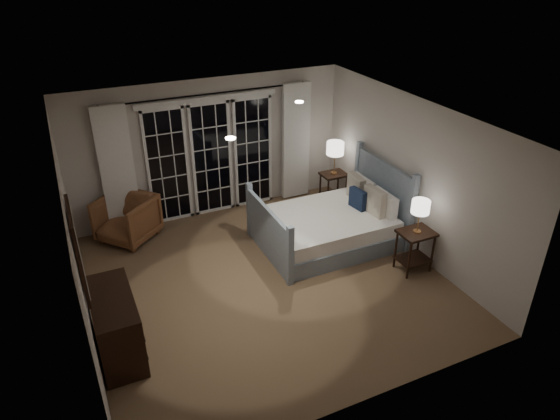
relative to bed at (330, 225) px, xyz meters
name	(u,v)px	position (x,y,z in m)	size (l,w,h in m)	color
floor	(267,281)	(-1.42, -0.57, -0.32)	(5.00, 5.00, 0.00)	brown
ceiling	(264,121)	(-1.42, -0.57, 2.18)	(5.00, 5.00, 0.00)	white
wall_left	(75,248)	(-3.92, -0.57, 0.93)	(0.02, 5.00, 2.50)	beige
wall_right	(411,176)	(1.08, -0.57, 0.93)	(0.02, 5.00, 2.50)	beige
wall_back	(210,148)	(-1.42, 1.93, 0.93)	(5.00, 0.02, 2.50)	beige
wall_front	(366,315)	(-1.42, -3.07, 0.93)	(5.00, 0.02, 2.50)	beige
french_doors	(212,157)	(-1.42, 1.88, 0.77)	(2.50, 0.04, 2.20)	black
curtain_rod	(208,94)	(-1.42, 1.83, 1.93)	(0.03, 0.03, 3.50)	black
curtain_left	(118,171)	(-3.07, 1.81, 0.83)	(0.55, 0.10, 2.25)	white
curtain_right	(296,142)	(0.23, 1.81, 0.83)	(0.55, 0.10, 2.25)	white
downlight_a	(299,102)	(-0.62, 0.03, 2.17)	(0.12, 0.12, 0.01)	white
downlight_b	(230,138)	(-2.02, -0.97, 2.17)	(0.12, 0.12, 0.01)	white
bed	(330,225)	(0.00, 0.00, 0.00)	(2.20, 1.57, 1.28)	#8897A4
nightstand_left	(415,245)	(0.76, -1.24, 0.12)	(0.52, 0.42, 0.67)	black
nightstand_right	(333,184)	(0.78, 1.25, 0.08)	(0.47, 0.38, 0.62)	black
lamp_left	(421,207)	(0.76, -1.24, 0.77)	(0.27, 0.27, 0.53)	tan
lamp_right	(335,149)	(0.78, 1.25, 0.80)	(0.33, 0.33, 0.63)	tan
armchair	(127,219)	(-3.07, 1.53, 0.07)	(0.84, 0.86, 0.78)	brown
dresser	(117,325)	(-3.65, -1.16, 0.09)	(0.50, 1.17, 0.83)	black
mirror	(78,251)	(-3.88, -1.16, 1.23)	(0.05, 0.85, 1.00)	black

